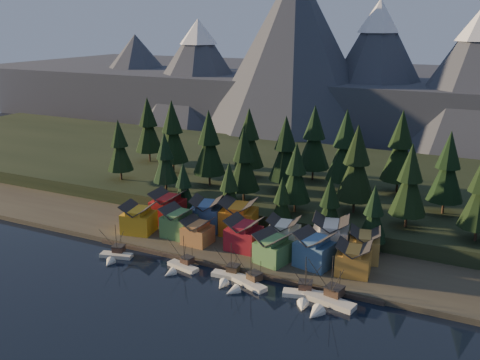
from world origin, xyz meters
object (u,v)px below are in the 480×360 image
at_px(boat_3, 229,273).
at_px(house_front_0, 139,217).
at_px(boat_2, 180,263).
at_px(house_back_1, 207,213).
at_px(house_front_1, 179,221).
at_px(boat_4, 245,280).
at_px(house_back_0, 168,206).
at_px(boat_6, 327,297).
at_px(boat_0, 115,252).
at_px(boat_5, 304,291).

xyz_separation_m(boat_3, house_front_0, (-35.99, 12.51, 4.25)).
distance_m(boat_2, house_back_1, 25.32).
xyz_separation_m(house_front_1, house_back_1, (4.35, 8.43, 0.45)).
height_order(boat_3, boat_4, boat_4).
distance_m(boat_4, house_front_1, 33.91).
height_order(boat_4, house_back_0, house_back_0).
distance_m(boat_2, house_back_0, 30.86).
distance_m(boat_3, house_back_0, 40.32).
height_order(boat_3, house_front_0, house_front_0).
relative_size(boat_3, house_back_1, 1.01).
relative_size(boat_6, house_back_1, 1.28).
height_order(boat_0, boat_3, boat_0).
bearing_deg(boat_2, house_back_1, 116.49).
bearing_deg(boat_2, house_front_1, 135.82).
bearing_deg(boat_2, boat_0, -160.83).
distance_m(house_front_1, house_back_1, 9.50).
distance_m(boat_0, house_back_1, 29.83).
distance_m(boat_3, boat_4, 5.66).
distance_m(boat_5, house_front_0, 57.57).
bearing_deg(house_back_0, boat_6, -26.68).
relative_size(boat_2, boat_4, 0.92).
relative_size(boat_5, house_front_0, 1.12).
bearing_deg(boat_4, house_back_1, 156.31).
xyz_separation_m(house_front_1, house_back_0, (-8.97, 7.97, 0.54)).
height_order(boat_4, boat_6, boat_6).
relative_size(house_back_0, house_back_1, 0.93).
xyz_separation_m(boat_6, house_front_0, (-61.41, 14.25, 3.78)).
xyz_separation_m(boat_6, house_back_1, (-44.87, 25.20, 4.29)).
distance_m(boat_6, house_back_1, 51.64).
bearing_deg(house_back_1, boat_0, -131.35).
bearing_deg(boat_3, boat_6, -7.73).
bearing_deg(house_front_1, boat_6, -16.27).
relative_size(house_front_0, house_back_0, 1.02).
distance_m(boat_6, house_front_0, 63.16).
distance_m(boat_5, house_back_1, 46.42).
height_order(boat_5, house_back_0, house_back_0).
bearing_deg(boat_3, boat_4, -21.39).
distance_m(boat_0, house_back_0, 26.24).
bearing_deg(house_front_0, boat_2, -40.94).
height_order(boat_2, house_front_0, house_front_0).
relative_size(boat_4, boat_6, 0.81).
height_order(boat_5, house_front_1, house_front_1).
bearing_deg(house_back_0, boat_4, -36.56).
distance_m(boat_6, house_back_0, 63.38).
relative_size(boat_0, house_front_0, 1.02).
bearing_deg(boat_6, house_front_0, 178.47).
bearing_deg(boat_5, boat_4, 169.20).
bearing_deg(house_front_1, boat_2, -54.56).
xyz_separation_m(boat_3, boat_4, (5.39, -1.71, 0.11)).
distance_m(boat_4, house_front_0, 43.95).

